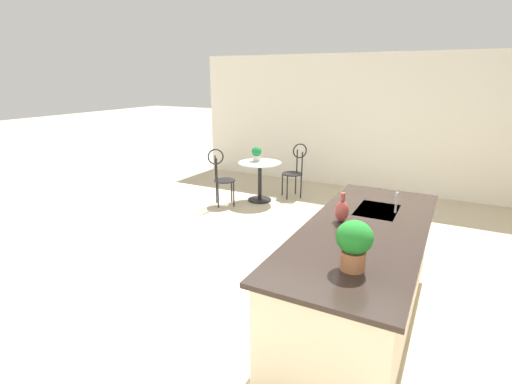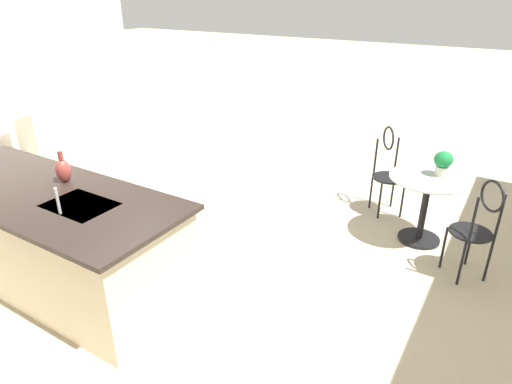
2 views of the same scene
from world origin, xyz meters
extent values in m
plane|color=beige|center=(0.00, 0.00, 0.00)|extent=(40.00, 40.00, 0.00)
cube|color=silver|center=(-4.26, 0.00, 1.35)|extent=(0.12, 7.80, 2.70)
cube|color=beige|center=(0.30, 0.85, 0.44)|extent=(2.70, 0.96, 0.88)
cube|color=#2D231E|center=(0.30, 0.85, 0.90)|extent=(2.80, 1.06, 0.04)
cube|color=#B2B5BA|center=(-0.25, 0.85, 0.91)|extent=(0.56, 0.40, 0.03)
cylinder|color=black|center=(-2.45, -1.67, 0.01)|extent=(0.44, 0.44, 0.03)
cylinder|color=black|center=(-2.45, -1.67, 0.38)|extent=(0.07, 0.07, 0.69)
cylinder|color=#B2C6C1|center=(-2.45, -1.67, 0.73)|extent=(0.80, 0.80, 0.01)
cylinder|color=black|center=(-2.13, -2.09, 0.23)|extent=(0.03, 0.03, 0.45)
cylinder|color=black|center=(-1.92, -1.92, 0.23)|extent=(0.03, 0.03, 0.45)
cylinder|color=black|center=(-1.96, -2.31, 0.23)|extent=(0.03, 0.03, 0.45)
cylinder|color=black|center=(-1.74, -2.13, 0.23)|extent=(0.03, 0.03, 0.45)
cylinder|color=black|center=(-1.94, -2.11, 0.46)|extent=(0.53, 0.53, 0.02)
cylinder|color=black|center=(-1.94, -2.31, 0.68)|extent=(0.03, 0.03, 0.45)
cylinder|color=black|center=(-1.74, -2.15, 0.68)|extent=(0.03, 0.03, 0.45)
torus|color=black|center=(-1.84, -2.23, 0.90)|extent=(0.20, 0.24, 0.28)
cylinder|color=black|center=(-2.76, -1.24, 0.23)|extent=(0.03, 0.03, 0.45)
cylinder|color=black|center=(-2.96, -1.43, 0.23)|extent=(0.03, 0.03, 0.45)
cylinder|color=black|center=(-2.95, -1.03, 0.23)|extent=(0.03, 0.03, 0.45)
cylinder|color=black|center=(-3.15, -1.23, 0.23)|extent=(0.03, 0.03, 0.45)
cylinder|color=black|center=(-2.95, -1.23, 0.46)|extent=(0.54, 0.54, 0.02)
cylinder|color=black|center=(-2.96, -1.03, 0.68)|extent=(0.03, 0.03, 0.45)
cylinder|color=black|center=(-3.15, -1.21, 0.68)|extent=(0.03, 0.03, 0.45)
torus|color=black|center=(-3.06, -1.12, 0.90)|extent=(0.21, 0.22, 0.28)
cylinder|color=#B2B5BA|center=(-0.25, 1.03, 1.03)|extent=(0.02, 0.02, 0.22)
cylinder|color=beige|center=(-2.54, -1.78, 0.79)|extent=(0.13, 0.13, 0.10)
ellipsoid|color=#1B7B3B|center=(-2.54, -1.78, 0.92)|extent=(0.19, 0.19, 0.17)
cylinder|color=#9E603D|center=(1.15, 0.94, 0.99)|extent=(0.18, 0.18, 0.14)
ellipsoid|color=#1F7B28|center=(1.15, 0.94, 1.17)|extent=(0.26, 0.26, 0.24)
ellipsoid|color=#993D38|center=(0.25, 0.61, 1.02)|extent=(0.13, 0.13, 0.21)
cylinder|color=#993D38|center=(0.25, 0.61, 1.17)|extent=(0.04, 0.04, 0.08)
camera|label=1|loc=(3.68, 1.49, 2.26)|focal=26.90mm
camera|label=2|loc=(-3.13, 2.80, 2.51)|focal=30.96mm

